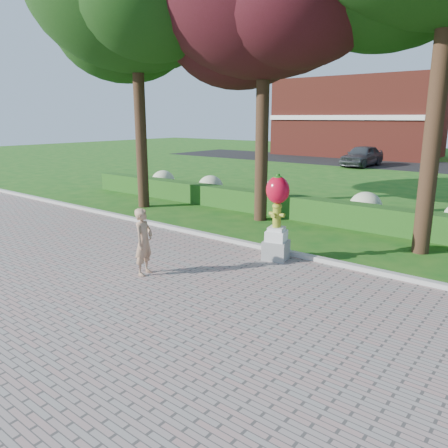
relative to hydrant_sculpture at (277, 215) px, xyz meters
name	(u,v)px	position (x,y,z in m)	size (l,w,h in m)	color
ground	(184,281)	(-0.83, -2.50, -1.18)	(100.00, 100.00, 0.00)	#165415
walkway	(1,355)	(-0.83, -6.50, -1.16)	(40.00, 14.00, 0.04)	gray
curb	(260,247)	(-0.83, 0.50, -1.11)	(40.00, 0.18, 0.15)	#ADADA5
lawn_hedge	(326,211)	(-0.83, 4.50, -0.78)	(24.00, 0.70, 0.80)	#1D4313
hydrangea_row	(354,205)	(-0.26, 5.50, -0.63)	(20.10, 1.10, 0.99)	#B0BC8F
building_left	(358,117)	(-10.83, 31.50, 2.32)	(14.00, 8.00, 7.00)	maroon
hydrant_sculpture	(277,215)	(0.00, 0.00, 0.00)	(0.71, 0.71, 2.16)	gray
woman	(144,242)	(-1.75, -2.80, -0.38)	(0.56, 0.37, 1.53)	tan
parked_car	(362,156)	(-6.66, 22.50, -0.40)	(1.81, 4.49, 1.53)	#3B3E42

